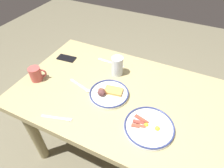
% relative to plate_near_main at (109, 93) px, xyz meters
% --- Properties ---
extents(ground_plane, '(6.00, 6.00, 0.00)m').
position_rel_plate_near_main_xyz_m(ground_plane, '(-0.07, -0.05, -0.77)').
color(ground_plane, '#69634D').
extents(dining_table, '(1.38, 0.85, 0.76)m').
position_rel_plate_near_main_xyz_m(dining_table, '(-0.07, -0.05, -0.13)').
color(dining_table, tan).
rests_on(dining_table, ground_plane).
extents(plate_near_main, '(0.25, 0.25, 0.05)m').
position_rel_plate_near_main_xyz_m(plate_near_main, '(0.00, 0.00, 0.00)').
color(plate_near_main, white).
rests_on(plate_near_main, dining_table).
extents(plate_center_pancakes, '(0.28, 0.28, 0.04)m').
position_rel_plate_near_main_xyz_m(plate_center_pancakes, '(-0.31, 0.13, -0.00)').
color(plate_center_pancakes, white).
rests_on(plate_center_pancakes, dining_table).
extents(coffee_mug, '(0.10, 0.09, 0.10)m').
position_rel_plate_near_main_xyz_m(coffee_mug, '(0.51, 0.08, 0.03)').
color(coffee_mug, '#BF4C47').
rests_on(coffee_mug, dining_table).
extents(drinking_glass, '(0.08, 0.08, 0.14)m').
position_rel_plate_near_main_xyz_m(drinking_glass, '(0.04, -0.22, 0.05)').
color(drinking_glass, silver).
rests_on(drinking_glass, dining_table).
extents(cell_phone, '(0.15, 0.09, 0.01)m').
position_rel_plate_near_main_xyz_m(cell_phone, '(0.48, -0.21, -0.01)').
color(cell_phone, black).
rests_on(cell_phone, dining_table).
extents(fork_near, '(0.18, 0.07, 0.01)m').
position_rel_plate_near_main_xyz_m(fork_near, '(0.18, 0.29, -0.01)').
color(fork_near, silver).
rests_on(fork_near, dining_table).
extents(butter_knife, '(0.22, 0.03, 0.01)m').
position_rel_plate_near_main_xyz_m(butter_knife, '(0.14, -0.31, -0.01)').
color(butter_knife, silver).
rests_on(butter_knife, dining_table).
extents(tea_spoon, '(0.19, 0.06, 0.01)m').
position_rel_plate_near_main_xyz_m(tea_spoon, '(0.18, 0.02, -0.01)').
color(tea_spoon, silver).
rests_on(tea_spoon, dining_table).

